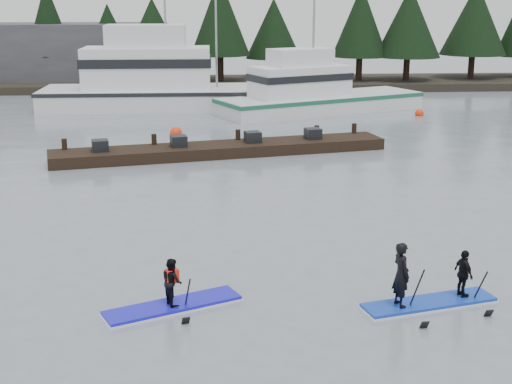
{
  "coord_description": "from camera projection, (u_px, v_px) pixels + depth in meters",
  "views": [
    {
      "loc": [
        -1.39,
        -15.78,
        7.11
      ],
      "look_at": [
        0.0,
        6.0,
        1.1
      ],
      "focal_mm": 50.0,
      "sensor_mm": 36.0,
      "label": 1
    }
  ],
  "objects": [
    {
      "name": "buoy_c",
      "position": [
        419.0,
        116.0,
        43.85
      ],
      "size": [
        0.54,
        0.54,
        0.54
      ],
      "primitive_type": "sphere",
      "color": "#FF330C",
      "rests_on": "ground"
    },
    {
      "name": "paddleboard_duo",
      "position": [
        428.0,
        284.0,
        16.8
      ],
      "size": [
        3.38,
        1.61,
        2.16
      ],
      "rotation": [
        0.0,
        0.0,
        0.25
      ],
      "color": "#1339B6",
      "rests_on": "ground"
    },
    {
      "name": "treeline",
      "position": [
        228.0,
        87.0,
        57.57
      ],
      "size": [
        60.0,
        4.0,
        8.0
      ],
      "primitive_type": null,
      "color": "black",
      "rests_on": "ground"
    },
    {
      "name": "ground",
      "position": [
        272.0,
        302.0,
        17.16
      ],
      "size": [
        160.0,
        160.0,
        0.0
      ],
      "primitive_type": "plane",
      "color": "slate",
      "rests_on": "ground"
    },
    {
      "name": "far_shore",
      "position": [
        228.0,
        84.0,
        57.49
      ],
      "size": [
        70.0,
        8.0,
        0.6
      ],
      "primitive_type": "cube",
      "color": "#2D281E",
      "rests_on": "ground"
    },
    {
      "name": "floating_dock",
      "position": [
        222.0,
        150.0,
        32.96
      ],
      "size": [
        15.62,
        5.46,
        0.52
      ],
      "primitive_type": "cube",
      "rotation": [
        0.0,
        0.0,
        0.22
      ],
      "color": "black",
      "rests_on": "ground"
    },
    {
      "name": "buoy_b",
      "position": [
        176.0,
        136.0,
        37.45
      ],
      "size": [
        0.63,
        0.63,
        0.63
      ],
      "primitive_type": "sphere",
      "color": "#FF330C",
      "rests_on": "ground"
    },
    {
      "name": "paddleboard_solo",
      "position": [
        173.0,
        294.0,
        16.71
      ],
      "size": [
        3.29,
        2.09,
        1.75
      ],
      "rotation": [
        0.0,
        0.0,
        0.43
      ],
      "color": "#1816D1",
      "rests_on": "ground"
    },
    {
      "name": "fishing_boat_large",
      "position": [
        173.0,
        96.0,
        46.85
      ],
      "size": [
        18.05,
        5.02,
        10.14
      ],
      "rotation": [
        0.0,
        0.0,
        0.0
      ],
      "color": "silver",
      "rests_on": "ground"
    },
    {
      "name": "waterfront_building",
      "position": [
        55.0,
        55.0,
        57.97
      ],
      "size": [
        18.0,
        6.0,
        5.0
      ],
      "primitive_type": "cube",
      "color": "#4C4C51",
      "rests_on": "ground"
    },
    {
      "name": "fishing_boat_medium",
      "position": [
        316.0,
        103.0,
        45.16
      ],
      "size": [
        13.74,
        9.01,
        8.11
      ],
      "rotation": [
        0.0,
        0.0,
        0.43
      ],
      "color": "silver",
      "rests_on": "ground"
    }
  ]
}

